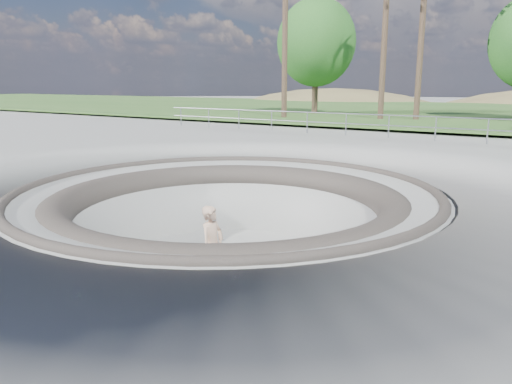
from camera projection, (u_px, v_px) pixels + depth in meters
ground at (227, 190)px, 12.15m from camera, size 180.00×180.00×0.00m
skate_bowl at (228, 261)px, 12.54m from camera, size 14.00×14.00×4.10m
grass_strip at (477, 112)px, 39.97m from camera, size 180.00×36.00×0.12m
safety_railing at (389, 126)px, 21.83m from camera, size 25.00×0.06×1.03m
skateboard at (213, 287)px, 10.98m from camera, size 0.88×0.41×0.09m
skater at (212, 247)px, 10.78m from camera, size 0.47×0.68×1.82m
bushy_tree_left at (316, 43)px, 36.62m from camera, size 5.87×5.34×8.47m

